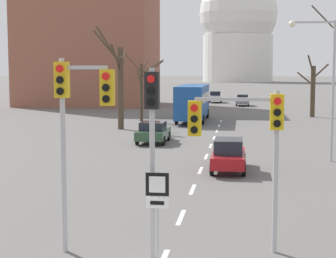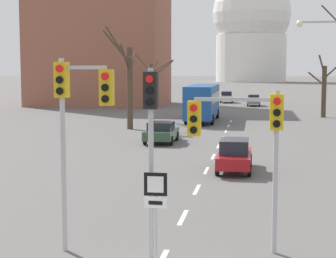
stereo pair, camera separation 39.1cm
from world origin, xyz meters
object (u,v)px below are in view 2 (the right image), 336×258
Objects in this scene: traffic_signal_near_left at (77,107)px; sedan_near_left at (206,107)px; street_lamp_right at (332,74)px; sedan_near_right at (254,100)px; sedan_far_left at (227,97)px; traffic_signal_near_right at (246,130)px; traffic_signal_centre_tall at (151,127)px; city_bus at (203,100)px; sedan_mid_centre at (161,132)px; sedan_far_right at (234,155)px; route_sign_post at (156,201)px.

traffic_signal_near_left is 48.52m from sedan_near_left.
street_lamp_right reaches higher than sedan_near_right.
sedan_near_right is 8.17m from sedan_far_left.
traffic_signal_near_left is 0.70× the size of street_lamp_right.
traffic_signal_near_left is at bearing -171.47° from traffic_signal_near_right.
traffic_signal_near_right is at bearing -89.92° from sedan_near_right.
traffic_signal_centre_tall is 63.86m from sedan_near_right.
city_bus reaches higher than sedan_far_left.
sedan_near_right is (4.43, 63.47, -3.22)m from traffic_signal_near_left.
traffic_signal_near_right is 48.09m from sedan_near_left.
traffic_signal_near_right is 62.85m from sedan_near_right.
sedan_mid_centre is 47.45m from sedan_far_left.
sedan_near_right is at bearing 86.01° from traffic_signal_near_left.
traffic_signal_centre_tall is at bearing -88.62° from sedan_far_left.
traffic_signal_centre_tall reaches higher than city_bus.
traffic_signal_near_right reaches higher than sedan_far_left.
sedan_mid_centre is at bearing -91.82° from sedan_near_left.
traffic_signal_near_right is 1.03× the size of sedan_mid_centre.
sedan_near_left is at bearing 90.98° from traffic_signal_near_left.
traffic_signal_near_left is 1.19× the size of traffic_signal_near_right.
traffic_signal_centre_tall is at bearing -81.02° from sedan_mid_centre.
traffic_signal_near_left reaches higher than sedan_near_left.
sedan_near_left is 35.65m from sedan_far_right.
street_lamp_right is 33.35m from sedan_near_left.
sedan_mid_centre is at bearing -92.42° from sedan_far_left.
sedan_far_left is at bearing 91.38° from traffic_signal_centre_tall.
sedan_far_left is at bearing 119.80° from sedan_near_right.
sedan_far_right is at bearing -86.63° from sedan_far_left.
sedan_near_right is 40.77m from sedan_mid_centre.
route_sign_post reaches higher than sedan_near_left.
traffic_signal_near_right is (4.51, 0.68, -0.64)m from traffic_signal_near_left.
sedan_near_right is 0.98× the size of sedan_mid_centre.
sedan_near_left is 0.91× the size of sedan_far_left.
sedan_far_right reaches higher than sedan_mid_centre.
sedan_mid_centre is 16.26m from city_bus.
traffic_signal_centre_tall is at bearing -97.19° from sedan_far_right.
route_sign_post is 24.13m from sedan_mid_centre.
sedan_near_left is (-5.34, 47.72, -2.64)m from traffic_signal_near_right.
traffic_signal_centre_tall reaches higher than sedan_far_right.
traffic_signal_centre_tall reaches higher than sedan_mid_centre.
traffic_signal_near_right is 38.96m from city_bus.
street_lamp_right is 1.94× the size of sedan_near_left.
traffic_signal_near_right is at bearing -74.71° from sedan_mid_centre.
sedan_near_right is 24.66m from city_bus.
sedan_mid_centre is (-3.70, 23.44, -2.78)m from traffic_signal_centre_tall.
traffic_signal_centre_tall is 1.16× the size of sedan_far_right.
traffic_signal_near_left is at bearing -117.69° from street_lamp_right.
sedan_far_left is at bearing 91.52° from route_sign_post.
traffic_signal_near_right is 16.65m from street_lamp_right.
sedan_near_right is at bearing 87.88° from traffic_signal_centre_tall.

